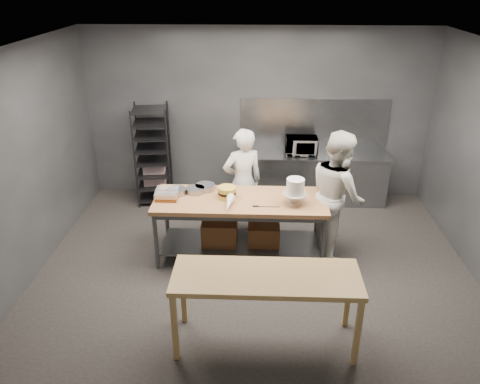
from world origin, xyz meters
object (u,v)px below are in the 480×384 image
object	(u,v)px
chef_right	(337,194)
microwave	(301,146)
work_table	(239,221)
frosted_cake_stand	(295,189)
near_counter	(266,282)
chef_behind	(243,182)
layer_cake	(227,192)
speed_rack	(153,156)

from	to	relation	value
chef_right	microwave	bearing A→B (deg)	-0.52
work_table	frosted_cake_stand	world-z (taller)	frosted_cake_stand
near_counter	chef_behind	distance (m)	2.48
chef_behind	near_counter	bearing A→B (deg)	76.28
frosted_cake_stand	chef_behind	bearing A→B (deg)	131.99
layer_cake	frosted_cake_stand	bearing A→B (deg)	-9.82
chef_behind	frosted_cake_stand	bearing A→B (deg)	110.44
layer_cake	work_table	bearing A→B (deg)	-12.42
layer_cake	microwave	bearing A→B (deg)	57.29
chef_right	chef_behind	bearing A→B (deg)	55.78
speed_rack	chef_right	size ratio (longest dim) A/B	0.94
work_table	frosted_cake_stand	size ratio (longest dim) A/B	6.51
chef_right	microwave	xyz separation A→B (m)	(-0.38, 1.68, 0.12)
chef_behind	chef_right	size ratio (longest dim) A/B	0.92
speed_rack	microwave	size ratio (longest dim) A/B	3.23
chef_behind	chef_right	bearing A→B (deg)	137.61
frosted_cake_stand	work_table	bearing A→B (deg)	170.78
chef_behind	microwave	xyz separation A→B (m)	(0.97, 1.17, 0.19)
near_counter	frosted_cake_stand	distance (m)	1.72
speed_rack	microwave	xyz separation A→B (m)	(2.59, 0.08, 0.19)
layer_cake	speed_rack	bearing A→B (deg)	129.18
work_table	layer_cake	size ratio (longest dim) A/B	9.35
work_table	speed_rack	bearing A→B (deg)	131.84
chef_right	frosted_cake_stand	world-z (taller)	chef_right
chef_right	work_table	bearing A→B (deg)	83.96
microwave	chef_right	bearing A→B (deg)	-77.15
frosted_cake_stand	layer_cake	world-z (taller)	frosted_cake_stand
chef_right	frosted_cake_stand	size ratio (longest dim) A/B	5.06
speed_rack	layer_cake	world-z (taller)	speed_rack
speed_rack	layer_cake	xyz separation A→B (m)	(1.42, -1.74, 0.14)
near_counter	layer_cake	xyz separation A→B (m)	(-0.53, 1.80, 0.19)
speed_rack	layer_cake	bearing A→B (deg)	-50.82
chef_right	near_counter	bearing A→B (deg)	138.82
chef_right	frosted_cake_stand	xyz separation A→B (m)	(-0.62, -0.30, 0.22)
chef_behind	frosted_cake_stand	distance (m)	1.14
speed_rack	chef_behind	size ratio (longest dim) A/B	1.02
near_counter	microwave	xyz separation A→B (m)	(0.64, 3.62, 0.24)
chef_behind	speed_rack	bearing A→B (deg)	-55.45
near_counter	frosted_cake_stand	size ratio (longest dim) A/B	5.42
chef_right	layer_cake	distance (m)	1.56
work_table	microwave	size ratio (longest dim) A/B	4.43
microwave	layer_cake	size ratio (longest dim) A/B	2.11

